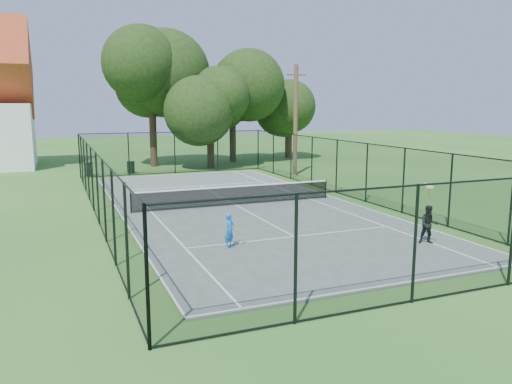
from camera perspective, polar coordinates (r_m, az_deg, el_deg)
name	(u,v)px	position (r m, az deg, el deg)	size (l,w,h in m)	color
ground	(236,206)	(24.33, -2.33, -1.64)	(120.00, 120.00, 0.00)	#2B6021
tennis_court	(236,206)	(24.33, -2.33, -1.57)	(11.00, 24.00, 0.06)	#4E5B57
tennis_net	(236,195)	(24.22, -2.34, -0.30)	(10.08, 0.08, 0.95)	black
fence	(236,176)	(24.08, -2.35, 1.86)	(13.10, 26.10, 3.00)	black
tree_near_left	(152,88)	(40.92, -11.85, 11.52)	(7.70, 7.70, 10.04)	#332114
tree_near_mid	(210,109)	(39.17, -5.27, 9.39)	(5.66, 5.66, 7.40)	#332114
tree_near_right	(232,97)	(43.51, -2.72, 10.78)	(6.33, 6.33, 8.74)	#332114
tree_far_right	(288,113)	(46.69, 3.71, 8.97)	(5.05, 5.05, 6.68)	#332114
trash_bin_left	(89,169)	(36.66, -18.56, 2.50)	(0.58, 0.58, 0.94)	black
trash_bin_right	(131,167)	(37.11, -14.12, 2.75)	(0.58, 0.58, 0.88)	black
utility_pole	(295,120)	(35.17, 4.54, 8.23)	(1.40, 0.30, 7.60)	#4C3823
player_blue	(230,231)	(16.95, -3.03, -4.44)	(0.85, 0.50, 1.22)	#1B7AEC
player_black	(429,224)	(18.50, 19.16, -3.52)	(0.82, 0.96, 2.07)	black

